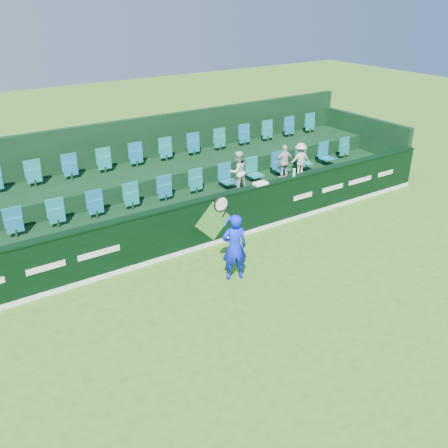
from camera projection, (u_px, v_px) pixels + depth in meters
ground at (315, 318)px, 10.32m from camera, size 60.00×60.00×0.00m
sponsor_hoarding at (211, 221)px, 13.04m from camera, size 16.00×0.25×1.35m
stand_tier_front at (190, 216)px, 13.98m from camera, size 16.00×2.00×0.80m
stand_tier_back at (159, 187)px, 15.31m from camera, size 16.00×1.80×1.30m
stand_rear at (151, 166)px, 15.40m from camera, size 16.00×4.10×2.60m
seat_row_front at (182, 188)px, 13.99m from camera, size 13.50×0.50×0.60m
seat_row_back at (152, 155)px, 15.13m from camera, size 13.50×0.50×0.60m
tennis_player at (234, 246)px, 11.39m from camera, size 1.03×0.56×2.28m
spectator_left at (238, 171)px, 14.40m from camera, size 0.59×0.47×1.19m
spectator_middle at (284, 162)px, 15.30m from camera, size 0.68×0.41×1.09m
spectator_right at (300, 159)px, 15.63m from camera, size 0.76×0.58×1.05m
towel at (260, 183)px, 13.54m from camera, size 0.38×0.25×0.06m
drinks_bottle at (294, 172)px, 14.11m from camera, size 0.07×0.07×0.22m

